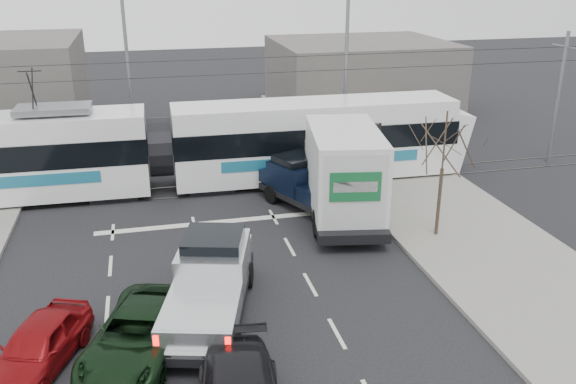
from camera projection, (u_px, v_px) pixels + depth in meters
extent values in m
plane|color=black|center=(261.00, 290.00, 20.46)|extent=(120.00, 120.00, 0.00)
cube|color=gray|center=(501.00, 260.00, 22.39)|extent=(6.00, 60.00, 0.15)
cube|color=#33302D|center=(222.00, 188.00, 29.54)|extent=(60.00, 1.60, 0.03)
cube|color=#605C57|center=(360.00, 76.00, 43.96)|extent=(12.00, 10.00, 5.00)
cylinder|color=#47382B|center=(439.00, 202.00, 23.83)|extent=(0.14, 0.14, 2.75)
cylinder|color=#47382B|center=(445.00, 140.00, 22.94)|extent=(0.07, 0.07, 2.25)
cylinder|color=black|center=(378.00, 162.00, 27.10)|extent=(0.12, 0.12, 3.60)
cube|color=black|center=(375.00, 134.00, 26.59)|extent=(0.28, 0.28, 0.95)
cylinder|color=#FF0C07|center=(372.00, 128.00, 26.45)|extent=(0.06, 0.20, 0.20)
cylinder|color=orange|center=(372.00, 135.00, 26.56)|extent=(0.06, 0.20, 0.20)
cylinder|color=#05330C|center=(372.00, 141.00, 26.66)|extent=(0.06, 0.20, 0.20)
cube|color=white|center=(380.00, 153.00, 26.78)|extent=(0.02, 0.30, 0.40)
cylinder|color=slate|center=(346.00, 75.00, 33.19)|extent=(0.20, 0.20, 9.00)
cylinder|color=slate|center=(129.00, 77.00, 32.51)|extent=(0.20, 0.20, 9.00)
cylinder|color=black|center=(217.00, 75.00, 27.57)|extent=(60.00, 0.03, 0.03)
cylinder|color=black|center=(216.00, 59.00, 27.32)|extent=(60.00, 0.03, 0.03)
cylinder|color=slate|center=(558.00, 99.00, 32.19)|extent=(0.20, 0.20, 7.00)
cube|color=white|center=(315.00, 158.00, 30.46)|extent=(13.87, 3.16, 1.68)
cube|color=black|center=(315.00, 133.00, 29.99)|extent=(13.94, 3.19, 1.14)
cube|color=white|center=(315.00, 112.00, 29.62)|extent=(13.87, 3.04, 1.07)
cube|color=#1A6682|center=(322.00, 161.00, 29.01)|extent=(9.67, 0.20, 0.53)
cylinder|color=black|center=(160.00, 147.00, 28.57)|extent=(1.13, 2.80, 2.78)
cube|color=slate|center=(53.00, 109.00, 26.95)|extent=(3.25, 1.80, 0.27)
cube|color=black|center=(115.00, 190.00, 28.83)|extent=(2.19, 2.50, 0.39)
cube|color=black|center=(210.00, 183.00, 29.73)|extent=(2.19, 2.50, 0.39)
cube|color=black|center=(384.00, 170.00, 31.53)|extent=(2.19, 2.50, 0.39)
cube|color=black|center=(210.00, 301.00, 18.70)|extent=(3.72, 6.57, 0.27)
cube|color=silver|center=(214.00, 262.00, 19.48)|extent=(2.72, 3.08, 1.23)
cube|color=black|center=(214.00, 243.00, 19.35)|extent=(2.25, 2.28, 0.59)
cube|color=silver|center=(221.00, 249.00, 20.96)|extent=(2.26, 1.62, 0.59)
cube|color=silver|center=(202.00, 313.00, 17.27)|extent=(2.77, 3.26, 0.70)
cube|color=silver|center=(192.00, 357.00, 15.86)|extent=(1.95, 0.71, 0.19)
cube|color=#FF0C07|center=(156.00, 340.00, 15.87)|extent=(0.17, 0.12, 0.30)
cube|color=#FF0C07|center=(228.00, 342.00, 15.81)|extent=(0.17, 0.12, 0.30)
cylinder|color=black|center=(190.00, 274.00, 20.65)|extent=(0.52, 0.91, 0.86)
cylinder|color=black|center=(248.00, 275.00, 20.58)|extent=(0.52, 0.91, 0.86)
cylinder|color=black|center=(164.00, 343.00, 16.93)|extent=(0.52, 0.91, 0.86)
cylinder|color=black|center=(234.00, 344.00, 16.87)|extent=(0.52, 0.91, 0.86)
cube|color=black|center=(340.00, 201.00, 26.38)|extent=(4.07, 8.33, 0.40)
cube|color=white|center=(332.00, 158.00, 28.85)|extent=(2.89, 2.33, 1.82)
cube|color=black|center=(332.00, 143.00, 28.76)|extent=(2.43, 1.64, 0.68)
cube|color=silver|center=(344.00, 170.00, 25.03)|extent=(3.63, 5.82, 3.36)
cube|color=silver|center=(355.00, 193.00, 22.52)|extent=(2.38, 0.47, 2.96)
cube|color=#145A2D|center=(355.00, 187.00, 22.37)|extent=(1.89, 0.35, 1.14)
cube|color=black|center=(354.00, 240.00, 22.92)|extent=(2.47, 0.71, 0.21)
cylinder|color=black|center=(307.00, 183.00, 28.73)|extent=(0.51, 1.07, 1.03)
cylinder|color=black|center=(358.00, 182.00, 28.86)|extent=(0.51, 1.07, 1.03)
cylinder|color=black|center=(318.00, 223.00, 24.24)|extent=(0.53, 1.18, 1.14)
cylinder|color=black|center=(378.00, 222.00, 24.38)|extent=(0.53, 1.18, 1.14)
cube|color=black|center=(311.00, 197.00, 26.86)|extent=(3.92, 5.58, 0.26)
cube|color=black|center=(297.00, 176.00, 27.30)|extent=(2.64, 2.79, 1.21)
cube|color=black|center=(296.00, 162.00, 27.15)|extent=(2.15, 2.11, 0.58)
cube|color=black|center=(281.00, 174.00, 28.32)|extent=(2.07, 1.62, 0.58)
cube|color=black|center=(328.00, 196.00, 25.86)|extent=(2.70, 2.93, 0.68)
cube|color=silver|center=(350.00, 212.00, 24.95)|extent=(1.71, 0.90, 0.19)
cube|color=#590505|center=(333.00, 207.00, 24.41)|extent=(0.17, 0.14, 0.29)
cube|color=#590505|center=(364.00, 198.00, 25.38)|extent=(0.17, 0.14, 0.29)
cylinder|color=black|center=(272.00, 194.00, 27.65)|extent=(0.61, 0.89, 0.84)
cylinder|color=black|center=(302.00, 186.00, 28.67)|extent=(0.61, 0.89, 0.84)
cylinder|color=black|center=(320.00, 218.00, 25.17)|extent=(0.61, 0.89, 0.84)
cylinder|color=black|center=(351.00, 207.00, 26.19)|extent=(0.61, 0.89, 0.84)
imported|color=black|center=(138.00, 334.00, 16.88)|extent=(3.77, 5.38, 1.36)
imported|color=maroon|center=(39.00, 345.00, 16.41)|extent=(2.95, 4.30, 1.36)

